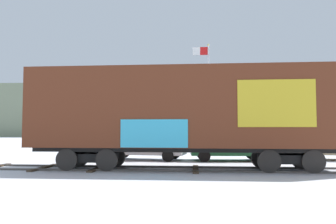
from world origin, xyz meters
TOP-DOWN VIEW (x-y plane):
  - ground_plane at (0.00, 0.00)m, footprint 260.00×260.00m
  - track at (0.35, 0.01)m, footprint 60.02×3.51m
  - freight_car at (0.73, -0.00)m, footprint 13.27×3.09m
  - flagpole at (2.48, 13.83)m, footprint 1.46×0.18m
  - hillside at (-0.01, 77.15)m, footprint 116.61×43.15m
  - parked_car_silver at (-1.74, 4.49)m, footprint 4.87×2.59m
  - parked_car_green at (3.05, 4.15)m, footprint 4.21×1.93m

SIDE VIEW (x-z plane):
  - ground_plane at x=0.00m, z-range 0.00..0.00m
  - track at x=0.35m, z-range 0.00..0.08m
  - parked_car_silver at x=-1.74m, z-range 0.01..1.66m
  - parked_car_green at x=3.05m, z-range -0.01..1.76m
  - freight_car at x=0.73m, z-range 0.29..4.81m
  - flagpole at x=2.48m, z-range 1.08..10.25m
  - hillside at x=-0.01m, z-range -2.12..14.34m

